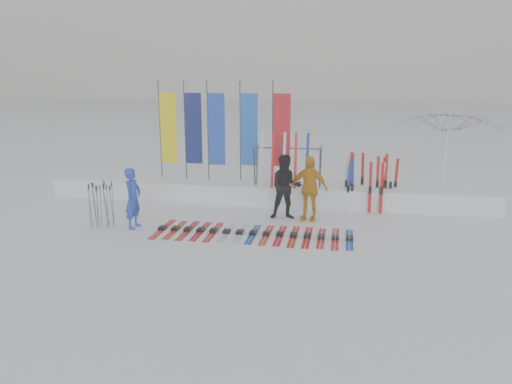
% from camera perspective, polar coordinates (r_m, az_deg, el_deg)
% --- Properties ---
extents(ground, '(120.00, 120.00, 0.00)m').
position_cam_1_polar(ground, '(11.84, -2.33, -6.47)').
color(ground, white).
rests_on(ground, ground).
extents(snow_bank, '(14.00, 1.60, 0.60)m').
position_cam_1_polar(snow_bank, '(16.09, 1.18, 0.08)').
color(snow_bank, white).
rests_on(snow_bank, ground).
extents(person_blue, '(0.44, 0.63, 1.62)m').
position_cam_1_polar(person_blue, '(13.55, -13.87, -0.70)').
color(person_blue, blue).
rests_on(person_blue, ground).
extents(person_black, '(1.00, 0.84, 1.83)m').
position_cam_1_polar(person_black, '(13.97, 3.44, 0.56)').
color(person_black, black).
rests_on(person_black, ground).
extents(person_yellow, '(1.14, 0.68, 1.81)m').
position_cam_1_polar(person_yellow, '(13.90, 6.06, 0.41)').
color(person_yellow, orange).
rests_on(person_yellow, ground).
extents(tent_canopy, '(4.30, 4.33, 2.97)m').
position_cam_1_polar(tent_canopy, '(16.49, 20.94, 3.71)').
color(tent_canopy, white).
rests_on(tent_canopy, ground).
extents(ski_row, '(5.03, 1.70, 0.07)m').
position_cam_1_polar(ski_row, '(12.80, -0.34, -4.74)').
color(ski_row, red).
rests_on(ski_row, ground).
extents(pole_cluster, '(0.68, 0.58, 1.25)m').
position_cam_1_polar(pole_cluster, '(13.91, -17.33, -1.45)').
color(pole_cluster, '#595B60').
rests_on(pole_cluster, ground).
extents(feather_flags, '(4.33, 0.14, 3.20)m').
position_cam_1_polar(feather_flags, '(16.25, -4.10, 7.14)').
color(feather_flags, '#383A3F').
rests_on(feather_flags, ground).
extents(ski_rack, '(2.04, 0.80, 1.23)m').
position_cam_1_polar(ski_rack, '(15.39, 3.65, 3.55)').
color(ski_rack, '#383A3F').
rests_on(ski_rack, ground).
extents(upright_skis, '(1.58, 1.16, 1.68)m').
position_cam_1_polar(upright_skis, '(15.47, 12.84, 1.03)').
color(upright_skis, red).
rests_on(upright_skis, ground).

